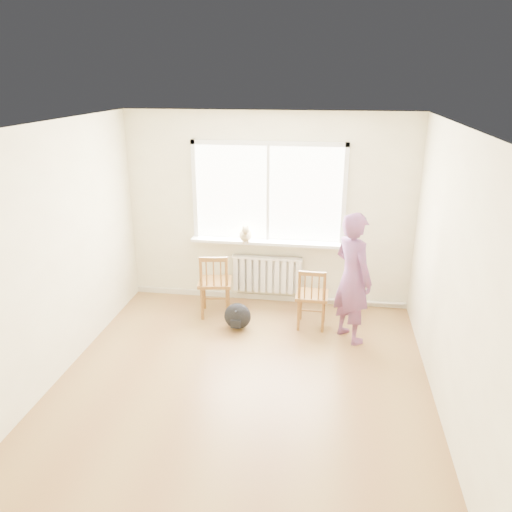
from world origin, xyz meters
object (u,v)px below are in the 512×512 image
at_px(backpack, 238,316).
at_px(cat, 246,234).
at_px(chair_right, 312,298).
at_px(chair_left, 215,285).
at_px(person, 353,278).

bearing_deg(backpack, cat, 91.22).
bearing_deg(chair_right, cat, -29.96).
bearing_deg(cat, chair_left, -139.80).
bearing_deg(chair_right, person, 157.78).
relative_size(chair_right, person, 0.51).
bearing_deg(chair_left, person, 159.66).
xyz_separation_m(chair_left, cat, (0.35, 0.43, 0.61)).
height_order(chair_right, person, person).
xyz_separation_m(person, cat, (-1.45, 0.80, 0.24)).
height_order(chair_left, chair_right, chair_left).
relative_size(person, backpack, 4.67).
relative_size(chair_left, chair_right, 1.08).
relative_size(chair_left, backpack, 2.56).
distance_m(chair_right, backpack, 0.99).
bearing_deg(person, chair_left, 40.60).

